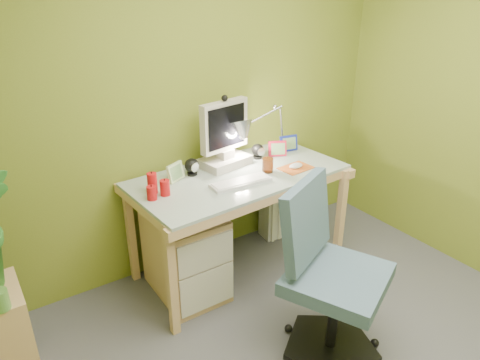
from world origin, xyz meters
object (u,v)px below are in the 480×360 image
side_ledge (7,342)px  radiator (284,211)px  desk_lamp (277,118)px  task_chair (338,275)px  desk (239,224)px  monitor (224,132)px

side_ledge → radiator: 2.20m
desk_lamp → task_chair: (-0.45, -1.13, -0.52)m
desk → monitor: monitor is taller
desk → radiator: (0.60, 0.23, -0.19)m
desk → radiator: bearing=17.1°
monitor → radiator: (0.60, 0.05, -0.82)m
desk_lamp → radiator: desk_lamp is taller
monitor → task_chair: (0.00, -1.13, -0.50)m
monitor → task_chair: size_ratio=0.47×
desk → task_chair: bearing=-93.6°
desk_lamp → side_ledge: bearing=-176.4°
monitor → side_ledge: bearing=-175.4°
monitor → desk_lamp: bearing=-10.0°
desk → side_ledge: bearing=-175.6°
desk_lamp → radiator: bearing=10.1°
side_ledge → radiator: size_ratio=1.55×
desk_lamp → side_ledge: size_ratio=0.89×
monitor → task_chair: monitor is taller
side_ledge → desk_lamp: bearing=11.4°
desk → desk_lamp: size_ratio=2.64×
side_ledge → task_chair: task_chair is taller
desk → desk_lamp: (0.45, 0.18, 0.66)m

